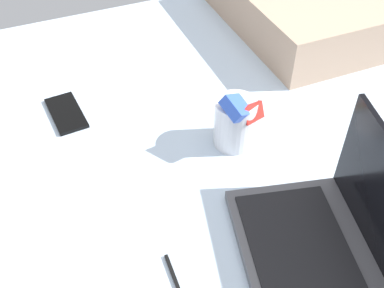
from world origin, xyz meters
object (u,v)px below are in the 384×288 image
(cell_phone, at_px, (66,113))
(pillow, at_px, (299,7))
(snack_cup, at_px, (236,121))
(laptop, at_px, (330,245))

(cell_phone, relative_size, pillow, 0.27)
(snack_cup, distance_m, pillow, 0.54)
(snack_cup, height_order, pillow, snack_cup)
(laptop, bearing_deg, snack_cup, -164.17)
(snack_cup, height_order, cell_phone, snack_cup)
(laptop, relative_size, snack_cup, 2.57)
(cell_phone, xyz_separation_m, pillow, (-0.13, 0.71, 0.06))
(pillow, bearing_deg, cell_phone, -79.29)
(pillow, bearing_deg, snack_cup, -46.39)
(snack_cup, xyz_separation_m, pillow, (-0.37, 0.39, 0.01))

